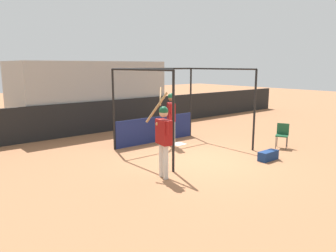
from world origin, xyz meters
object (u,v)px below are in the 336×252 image
Objects in this scene: equipment_bag at (268,156)px; player_batter at (171,114)px; folding_chair at (282,133)px; player_waiting at (163,134)px.

player_batter is at bearing 108.68° from equipment_bag.
equipment_bag is at bearing -131.32° from player_batter.
folding_chair reaches higher than equipment_bag.
player_batter reaches higher than folding_chair.
player_waiting reaches higher than player_batter.
equipment_bag is at bearing -93.13° from player_waiting.
player_batter is at bearing -33.12° from player_waiting.
player_batter is 3.91m from folding_chair.
player_waiting is 2.56× the size of folding_chair.
player_waiting is 3.63m from equipment_bag.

